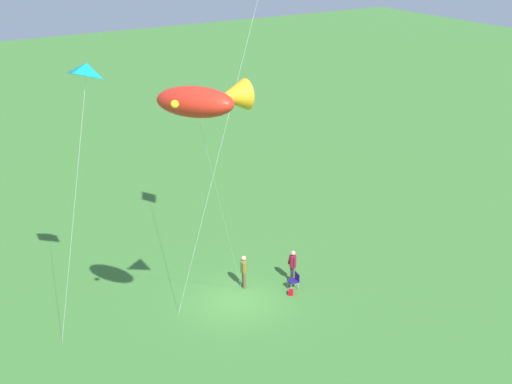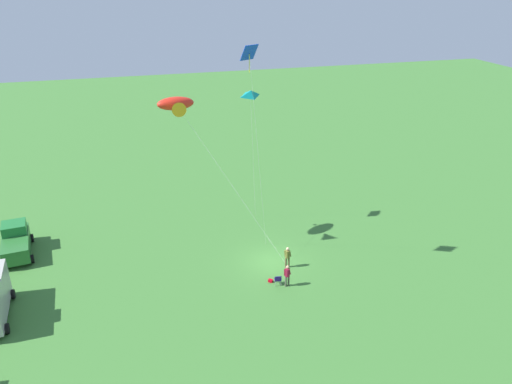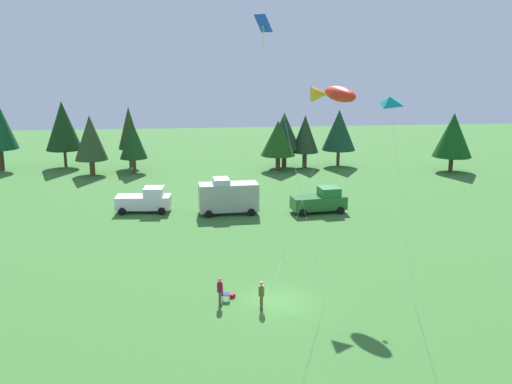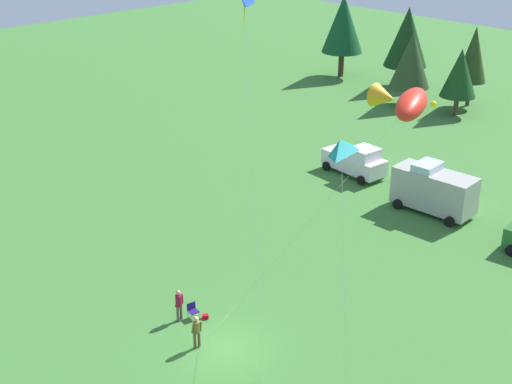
% 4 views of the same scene
% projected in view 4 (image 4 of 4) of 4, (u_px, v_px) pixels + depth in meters
% --- Properties ---
extents(ground_plane, '(160.00, 160.00, 0.00)m').
position_uv_depth(ground_plane, '(226.00, 348.00, 34.04)').
color(ground_plane, '#3A712F').
extents(person_kite_flyer, '(0.43, 0.56, 1.74)m').
position_uv_depth(person_kite_flyer, '(197.00, 329.00, 33.68)').
color(person_kite_flyer, brown).
rests_on(person_kite_flyer, ground).
extents(folding_chair, '(0.55, 0.55, 0.82)m').
position_uv_depth(folding_chair, '(192.00, 309.00, 36.20)').
color(folding_chair, navy).
rests_on(folding_chair, ground).
extents(person_spectator, '(0.37, 0.56, 1.74)m').
position_uv_depth(person_spectator, '(179.00, 303.00, 35.78)').
color(person_spectator, '#494C3D').
rests_on(person_spectator, ground).
extents(backpack_on_grass, '(0.37, 0.39, 0.22)m').
position_uv_depth(backpack_on_grass, '(205.00, 317.00, 36.27)').
color(backpack_on_grass, red).
rests_on(backpack_on_grass, ground).
extents(truck_white_pickup, '(5.15, 2.74, 2.34)m').
position_uv_depth(truck_white_pickup, '(356.00, 161.00, 53.23)').
color(truck_white_pickup, white).
rests_on(truck_white_pickup, ground).
extents(van_motorhome_grey, '(5.52, 2.86, 3.34)m').
position_uv_depth(van_motorhome_grey, '(434.00, 189.00, 47.12)').
color(van_motorhome_grey, '#A8A69E').
rests_on(van_motorhome_grey, ground).
extents(kite_large_fish, '(7.11, 8.85, 12.56)m').
position_uv_depth(kite_large_fish, '(405.00, 102.00, 29.96)').
color(kite_large_fish, red).
rests_on(kite_large_fish, ground).
extents(kite_delta_teal, '(2.69, 1.76, 12.39)m').
position_uv_depth(kite_delta_teal, '(340.00, 147.00, 24.89)').
color(kite_delta_teal, '#0E8D8C').
rests_on(kite_delta_teal, ground).
extents(kite_diamond_blue, '(4.07, 2.96, 16.81)m').
position_uv_depth(kite_diamond_blue, '(245.00, 5.00, 29.08)').
color(kite_diamond_blue, blue).
rests_on(kite_diamond_blue, ground).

